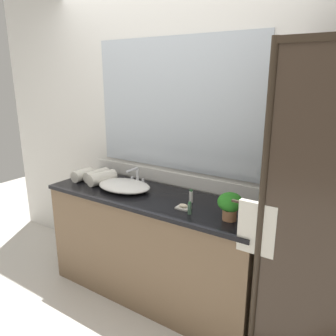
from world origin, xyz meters
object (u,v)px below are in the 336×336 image
(sink_basin, at_px, (124,186))
(potted_plant, at_px, (230,204))
(amenity_bottle_conditioner, at_px, (191,196))
(rolled_towel_middle, at_px, (97,175))
(amenity_bottle_lotion, at_px, (190,208))
(soap_dish, at_px, (183,207))
(faucet, at_px, (137,178))
(rolled_towel_far_edge, at_px, (102,178))
(rolled_towel_near_edge, at_px, (83,175))

(sink_basin, distance_m, potted_plant, 0.97)
(amenity_bottle_conditioner, relative_size, rolled_towel_middle, 0.44)
(amenity_bottle_conditioner, distance_m, amenity_bottle_lotion, 0.21)
(soap_dish, relative_size, rolled_towel_middle, 0.42)
(faucet, relative_size, rolled_towel_middle, 0.72)
(potted_plant, bearing_deg, rolled_towel_far_edge, 176.24)
(faucet, xyz_separation_m, rolled_towel_near_edge, (-0.48, -0.17, -0.00))
(rolled_towel_far_edge, bearing_deg, potted_plant, -3.76)
(amenity_bottle_lotion, height_order, rolled_towel_near_edge, rolled_towel_near_edge)
(faucet, distance_m, amenity_bottle_conditioner, 0.62)
(amenity_bottle_lotion, bearing_deg, rolled_towel_near_edge, 173.86)
(sink_basin, relative_size, soap_dish, 4.74)
(sink_basin, height_order, faucet, faucet)
(soap_dish, bearing_deg, amenity_bottle_conditioner, 95.13)
(rolled_towel_near_edge, xyz_separation_m, rolled_towel_far_edge, (0.22, 0.02, 0.00))
(rolled_towel_near_edge, height_order, rolled_towel_far_edge, rolled_towel_far_edge)
(sink_basin, bearing_deg, potted_plant, -4.17)
(soap_dish, xyz_separation_m, rolled_towel_middle, (-0.99, 0.14, 0.03))
(faucet, distance_m, rolled_towel_near_edge, 0.51)
(rolled_towel_near_edge, bearing_deg, amenity_bottle_lotion, -6.14)
(amenity_bottle_conditioner, xyz_separation_m, rolled_towel_far_edge, (-0.87, -0.04, 0.00))
(rolled_towel_middle, bearing_deg, faucet, 15.90)
(faucet, xyz_separation_m, amenity_bottle_conditioner, (0.61, -0.11, -0.00))
(amenity_bottle_conditioner, height_order, rolled_towel_middle, amenity_bottle_conditioner)
(faucet, bearing_deg, amenity_bottle_conditioner, -10.38)
(faucet, distance_m, amenity_bottle_lotion, 0.76)
(sink_basin, bearing_deg, amenity_bottle_lotion, -10.98)
(sink_basin, relative_size, rolled_towel_middle, 2.01)
(potted_plant, relative_size, rolled_towel_near_edge, 0.94)
(rolled_towel_middle, bearing_deg, soap_dish, -7.84)
(amenity_bottle_conditioner, bearing_deg, potted_plant, -18.96)
(potted_plant, bearing_deg, rolled_towel_near_edge, 177.56)
(sink_basin, distance_m, faucet, 0.17)
(amenity_bottle_lotion, bearing_deg, rolled_towel_middle, 169.77)
(sink_basin, relative_size, amenity_bottle_lotion, 5.35)
(rolled_towel_near_edge, bearing_deg, rolled_towel_far_edge, 4.96)
(sink_basin, height_order, soap_dish, sink_basin)
(amenity_bottle_lotion, xyz_separation_m, rolled_towel_middle, (-1.08, 0.19, 0.01))
(amenity_bottle_conditioner, bearing_deg, faucet, 169.62)
(potted_plant, xyz_separation_m, soap_dish, (-0.35, -0.01, -0.10))
(faucet, height_order, rolled_towel_near_edge, faucet)
(faucet, bearing_deg, soap_dish, -21.47)
(sink_basin, xyz_separation_m, potted_plant, (0.97, -0.07, 0.08))
(faucet, distance_m, potted_plant, 0.99)
(sink_basin, distance_m, amenity_bottle_lotion, 0.71)
(potted_plant, height_order, soap_dish, potted_plant)
(rolled_towel_near_edge, bearing_deg, potted_plant, -2.44)
(potted_plant, height_order, rolled_towel_near_edge, potted_plant)
(rolled_towel_far_edge, bearing_deg, sink_basin, -2.28)
(potted_plant, xyz_separation_m, amenity_bottle_conditioner, (-0.36, 0.12, -0.06))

